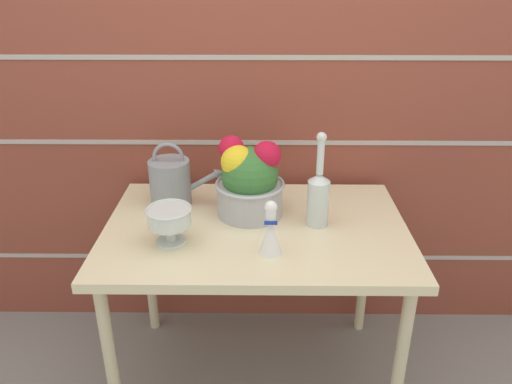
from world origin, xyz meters
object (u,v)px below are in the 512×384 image
object	(u,v)px
watering_can	(171,181)
figurine_vase	(271,232)
flower_planter	(249,181)
crystal_pedestal_bowl	(169,219)
glass_decanter	(318,195)

from	to	relation	value
watering_can	figurine_vase	bearing A→B (deg)	-43.62
figurine_vase	flower_planter	bearing A→B (deg)	105.14
crystal_pedestal_bowl	glass_decanter	distance (m)	0.54
glass_decanter	figurine_vase	bearing A→B (deg)	-131.24
flower_planter	glass_decanter	world-z (taller)	glass_decanter
watering_can	figurine_vase	world-z (taller)	watering_can
watering_can	glass_decanter	distance (m)	0.59
crystal_pedestal_bowl	glass_decanter	world-z (taller)	glass_decanter
crystal_pedestal_bowl	figurine_vase	distance (m)	0.35
crystal_pedestal_bowl	glass_decanter	size ratio (longest dim) A/B	0.44
watering_can	glass_decanter	size ratio (longest dim) A/B	0.86
flower_planter	glass_decanter	xyz separation A→B (m)	(0.25, -0.08, -0.02)
flower_planter	figurine_vase	xyz separation A→B (m)	(0.08, -0.29, -0.06)
watering_can	flower_planter	bearing A→B (deg)	-15.16
watering_can	figurine_vase	xyz separation A→B (m)	(0.39, -0.37, -0.02)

